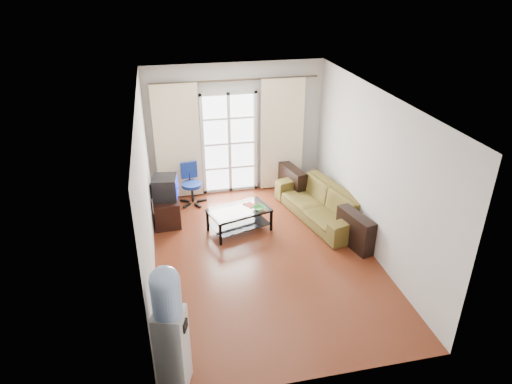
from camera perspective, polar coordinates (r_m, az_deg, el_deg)
floor at (r=7.74m, az=1.01°, el=-7.93°), size 5.20×5.20×0.00m
ceiling at (r=6.58m, az=1.20°, el=11.77°), size 5.20×5.20×0.00m
wall_back at (r=9.42m, az=-2.54°, el=7.83°), size 3.60×0.02×2.70m
wall_front at (r=4.94m, az=8.14°, el=-11.77°), size 3.60×0.02×2.70m
wall_left at (r=6.91m, az=-13.60°, el=-0.28°), size 0.02×5.20×2.70m
wall_right at (r=7.64m, az=14.38°, el=2.32°), size 0.02×5.20×2.70m
french_door at (r=9.44m, az=-3.35°, el=6.07°), size 1.16×0.06×2.15m
curtain_rod at (r=9.04m, az=-2.57°, el=13.81°), size 3.30×0.04×0.04m
curtain_left at (r=9.24m, az=-9.78°, el=6.09°), size 0.90×0.07×2.35m
curtain_right at (r=9.55m, az=3.27°, el=7.13°), size 0.90×0.07×2.35m
radiator at (r=9.86m, az=2.26°, el=2.35°), size 0.64×0.12×0.64m
sofa at (r=8.75m, az=8.06°, el=-1.39°), size 2.52×1.82×0.63m
coffee_table at (r=8.27m, az=-2.09°, el=-3.15°), size 1.21×0.90×0.44m
bowl at (r=8.18m, az=0.37°, el=-2.04°), size 0.38×0.38×0.05m
book at (r=8.28m, az=-1.07°, el=-1.80°), size 0.33×0.33×0.02m
remote at (r=8.35m, az=-1.15°, el=-1.52°), size 0.16×0.08×0.02m
tv_stand at (r=8.69m, az=-11.14°, el=-2.30°), size 0.50×0.71×0.51m
crt_tv at (r=8.51m, az=-11.40°, el=0.54°), size 0.51×0.51×0.42m
task_chair at (r=9.33m, az=-8.01°, el=0.04°), size 0.65×0.65×0.84m
water_cooler at (r=5.26m, az=-10.75°, el=-16.21°), size 0.42×0.42×1.64m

